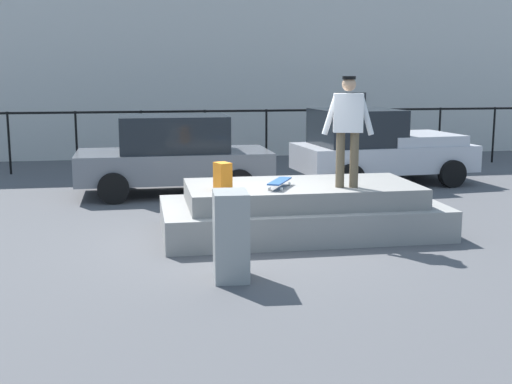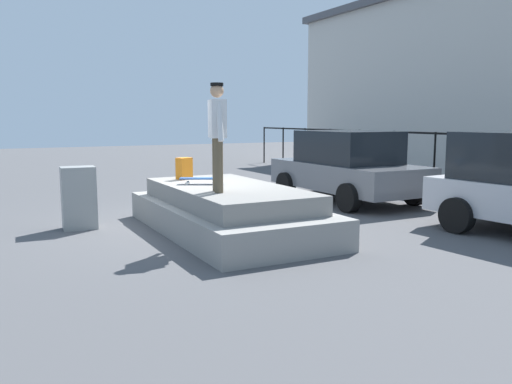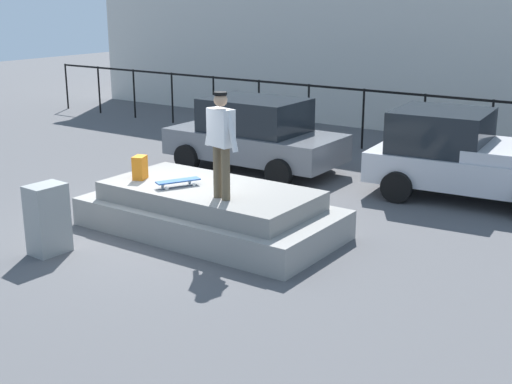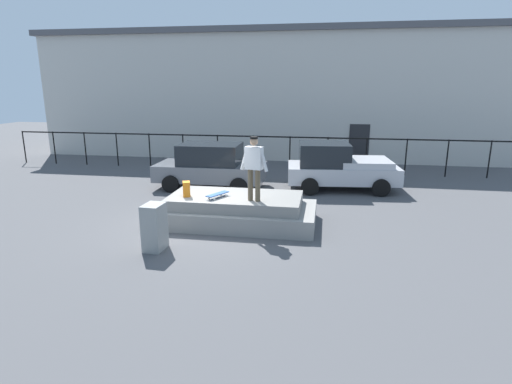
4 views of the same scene
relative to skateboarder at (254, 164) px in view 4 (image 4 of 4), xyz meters
The scene contains 10 objects.
ground_plane 2.37m from the skateboarder, behind, with size 60.00×60.00×0.00m, color #4C4C4F.
concrete_ledge 1.67m from the skateboarder, 143.68° to the left, with size 4.60×2.28×0.83m.
skateboarder is the anchor object (origin of this frame).
skateboard 1.42m from the skateboarder, behind, with size 0.53×0.79×0.12m.
backpack 2.14m from the skateboarder, behind, with size 0.28×0.20×0.43m, color orange.
car_grey_sedan_near 5.29m from the skateboarder, 118.88° to the left, with size 4.21×2.20×1.72m.
car_silver_pickup_mid 5.74m from the skateboarder, 64.98° to the left, with size 4.30×2.54×1.79m.
utility_box 3.10m from the skateboarder, 138.84° to the right, with size 0.44×0.60×1.15m, color gray.
fence_row 8.33m from the skateboarder, 100.15° to the left, with size 24.06×0.06×1.64m.
warehouse_building 14.90m from the skateboarder, 95.67° to the left, with size 25.50×8.19×6.80m.
Camera 4 is at (3.35, -10.94, 3.91)m, focal length 29.13 mm.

